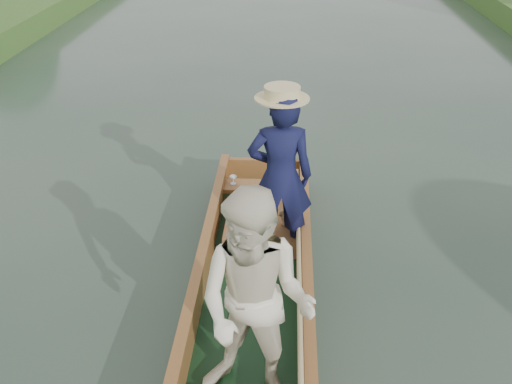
{
  "coord_description": "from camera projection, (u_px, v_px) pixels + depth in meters",
  "views": [
    {
      "loc": [
        0.28,
        -4.21,
        3.65
      ],
      "look_at": [
        0.0,
        0.6,
        0.95
      ],
      "focal_mm": 40.0,
      "sensor_mm": 36.0,
      "label": 1
    }
  ],
  "objects": [
    {
      "name": "ground",
      "position": [
        252.0,
        309.0,
        5.46
      ],
      "size": [
        120.0,
        120.0,
        0.0
      ],
      "primitive_type": "plane",
      "color": "#283D30",
      "rests_on": "ground"
    },
    {
      "name": "punt",
      "position": [
        261.0,
        264.0,
        4.95
      ],
      "size": [
        1.17,
        5.0,
        1.91
      ],
      "color": "black",
      "rests_on": "ground"
    }
  ]
}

